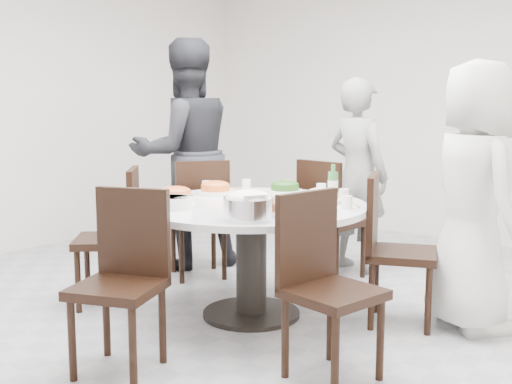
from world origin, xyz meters
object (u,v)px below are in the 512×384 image
Objects in this scene: chair_nw at (198,218)px; chair_s at (117,284)px; diner_middle at (358,175)px; diner_right at (474,196)px; chair_ne at (402,250)px; chair_sw at (106,237)px; rice_bowl at (249,209)px; beverage_bottle at (333,182)px; diner_left at (185,154)px; chair_n at (333,219)px; dining_table at (251,260)px; soup_bowl at (173,202)px; chair_se at (333,289)px.

chair_nw and chair_s have the same top height.
diner_right is at bearing 159.33° from diner_middle.
chair_ne and chair_sw have the same top height.
rice_bowl is (1.26, -0.00, 0.34)m from chair_sw.
diner_middle reaches higher than chair_sw.
chair_ne is at bearing -1.35° from beverage_bottle.
chair_sw is 1.60m from beverage_bottle.
chair_nw is 0.60m from diner_left.
diner_right reaches higher than rice_bowl.
chair_ne and chair_nw have the same top height.
chair_n is at bearing 70.07° from chair_s.
chair_s is 2.23m from diner_left.
dining_table is 6.40× the size of beverage_bottle.
soup_bowl is (-1.47, -1.12, -0.04)m from diner_right.
diner_middle is 1.92m from rice_bowl.
beverage_bottle is at bearing 57.22° from dining_table.
diner_middle reaches higher than soup_bowl.
diner_left is 1.57m from beverage_bottle.
beverage_bottle is (0.31, 0.49, 0.49)m from dining_table.
beverage_bottle reaches higher than chair_se.
diner_left reaches higher than soup_bowl.
chair_se is 4.05× the size of beverage_bottle.
chair_n is at bearing 120.55° from beverage_bottle.
chair_n is 1.00× the size of chair_se.
chair_ne is 1.00× the size of chair_n.
chair_sw is 4.02× the size of soup_bowl.
chair_ne and chair_n have the same top height.
dining_table is at bearing -122.78° from beverage_bottle.
diner_right is at bearing 52.06° from rice_bowl.
dining_table is 5.18× the size of rice_bowl.
soup_bowl is (0.66, -0.01, 0.31)m from chair_sw.
chair_sw is at bearing -143.76° from beverage_bottle.
chair_ne is 0.65m from beverage_bottle.
diner_middle reaches higher than dining_table.
chair_ne is at bearing 110.52° from diner_left.
chair_sw is (-0.93, -0.43, 0.10)m from dining_table.
soup_bowl is at bearing -122.43° from beverage_bottle.
chair_sw is at bearing 69.16° from diner_right.
dining_table is 1.58× the size of chair_n.
chair_se is (0.98, -1.61, 0.00)m from chair_n.
diner_left is at bearing 151.79° from dining_table.
dining_table is 1.03m from chair_sw.
rice_bowl is at bearing 87.81° from chair_nw.
chair_se reaches higher than soup_bowl.
diner_left is (-2.44, -0.02, 0.13)m from diner_right.
diner_middle is 0.83× the size of diner_left.
chair_se is 2.19m from diner_middle.
diner_left is at bearing 103.62° from chair_s.
diner_middle is (-0.87, 0.97, 0.32)m from chair_ne.
beverage_bottle is (1.25, 0.92, 0.39)m from chair_sw.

